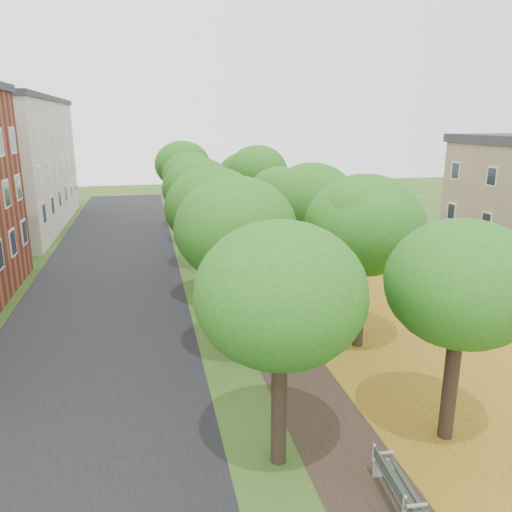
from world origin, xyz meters
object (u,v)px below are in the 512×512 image
car_grey (409,249)px  car_red (471,279)px  bench (396,485)px  car_silver (478,280)px  car_white (387,235)px

car_grey → car_red: bearing=-164.2°
bench → car_silver: size_ratio=0.46×
car_grey → car_white: 3.60m
car_silver → car_white: 10.43m
car_red → car_white: bearing=-23.4°
car_red → car_grey: 6.32m
car_silver → car_red: bearing=-24.0°
car_white → car_grey: bearing=161.4°
bench → car_white: car_white is taller
bench → car_white: (11.22, 22.78, 0.24)m
bench → car_white: size_ratio=0.38×
bench → car_grey: (10.95, 19.20, 0.19)m
car_silver → car_grey: bearing=-24.0°
car_grey → car_white: car_white is taller
car_red → car_white: size_ratio=0.74×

